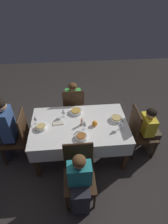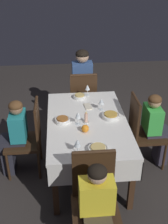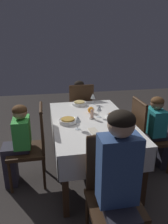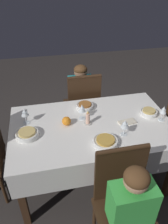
{
  "view_description": "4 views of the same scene",
  "coord_description": "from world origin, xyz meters",
  "px_view_note": "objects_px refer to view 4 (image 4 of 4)",
  "views": [
    {
      "loc": [
        0.1,
        1.99,
        2.64
      ],
      "look_at": [
        -0.08,
        -0.09,
        0.89
      ],
      "focal_mm": 28.0,
      "sensor_mm": 36.0,
      "label": 1
    },
    {
      "loc": [
        -2.81,
        0.3,
        2.44
      ],
      "look_at": [
        -0.08,
        0.05,
        0.89
      ],
      "focal_mm": 45.0,
      "sensor_mm": 36.0,
      "label": 2
    },
    {
      "loc": [
        2.4,
        -0.53,
        1.72
      ],
      "look_at": [
        -0.07,
        -0.08,
        0.81
      ],
      "focal_mm": 35.0,
      "sensor_mm": 36.0,
      "label": 3
    },
    {
      "loc": [
        -0.42,
        -1.59,
        1.98
      ],
      "look_at": [
        -0.06,
        0.09,
        0.82
      ],
      "focal_mm": 35.0,
      "sensor_mm": 36.0,
      "label": 4
    }
  ],
  "objects_px": {
    "wine_glass_west": "(25,113)",
    "bowl_west": "(27,134)",
    "bowl_south": "(105,142)",
    "bowl_north": "(85,106)",
    "bowl_east": "(149,112)",
    "wine_glass_south": "(125,124)",
    "wine_glass_east": "(163,110)",
    "chair_north": "(83,104)",
    "candle_centerpiece": "(88,119)",
    "napkin_red_folded": "(127,122)",
    "orange_fruit": "(66,121)",
    "dining_table": "(92,132)",
    "person_child_teal": "(80,95)",
    "person_child_green": "(133,223)",
    "wine_glass_north": "(82,109)",
    "chair_south": "(123,202)"
  },
  "relations": [
    {
      "from": "wine_glass_east",
      "to": "orange_fruit",
      "type": "xyz_separation_m",
      "value": [
        -0.91,
        0.12,
        -0.07
      ]
    },
    {
      "from": "chair_south",
      "to": "wine_glass_east",
      "type": "height_order",
      "value": "chair_south"
    },
    {
      "from": "person_child_teal",
      "to": "bowl_north",
      "type": "height_order",
      "value": "person_child_teal"
    },
    {
      "from": "person_child_green",
      "to": "bowl_west",
      "type": "distance_m",
      "value": 1.09
    },
    {
      "from": "bowl_east",
      "to": "person_child_green",
      "type": "bearing_deg",
      "value": -119.7
    },
    {
      "from": "wine_glass_west",
      "to": "wine_glass_north",
      "type": "distance_m",
      "value": 0.54
    },
    {
      "from": "chair_north",
      "to": "candle_centerpiece",
      "type": "height_order",
      "value": "chair_north"
    },
    {
      "from": "wine_glass_north",
      "to": "person_child_teal",
      "type": "bearing_deg",
      "value": 80.52
    },
    {
      "from": "candle_centerpiece",
      "to": "napkin_red_folded",
      "type": "height_order",
      "value": "candle_centerpiece"
    },
    {
      "from": "person_child_teal",
      "to": "bowl_west",
      "type": "relative_size",
      "value": 4.83
    },
    {
      "from": "wine_glass_east",
      "to": "bowl_south",
      "type": "height_order",
      "value": "wine_glass_east"
    },
    {
      "from": "chair_north",
      "to": "bowl_east",
      "type": "height_order",
      "value": "chair_north"
    },
    {
      "from": "chair_north",
      "to": "person_child_teal",
      "type": "relative_size",
      "value": 0.97
    },
    {
      "from": "bowl_east",
      "to": "wine_glass_south",
      "type": "xyz_separation_m",
      "value": [
        -0.36,
        -0.24,
        0.09
      ]
    },
    {
      "from": "chair_north",
      "to": "napkin_red_folded",
      "type": "relative_size",
      "value": 5.47
    },
    {
      "from": "chair_north",
      "to": "bowl_south",
      "type": "relative_size",
      "value": 4.47
    },
    {
      "from": "wine_glass_west",
      "to": "wine_glass_east",
      "type": "bearing_deg",
      "value": -10.22
    },
    {
      "from": "bowl_east",
      "to": "wine_glass_north",
      "type": "relative_size",
      "value": 1.06
    },
    {
      "from": "dining_table",
      "to": "wine_glass_south",
      "type": "distance_m",
      "value": 0.37
    },
    {
      "from": "wine_glass_west",
      "to": "wine_glass_north",
      "type": "relative_size",
      "value": 0.99
    },
    {
      "from": "person_child_green",
      "to": "napkin_red_folded",
      "type": "distance_m",
      "value": 0.9
    },
    {
      "from": "bowl_west",
      "to": "napkin_red_folded",
      "type": "distance_m",
      "value": 0.93
    },
    {
      "from": "dining_table",
      "to": "chair_north",
      "type": "bearing_deg",
      "value": 85.52
    },
    {
      "from": "person_child_teal",
      "to": "orange_fruit",
      "type": "distance_m",
      "value": 0.91
    },
    {
      "from": "wine_glass_west",
      "to": "candle_centerpiece",
      "type": "bearing_deg",
      "value": -13.83
    },
    {
      "from": "person_child_teal",
      "to": "wine_glass_north",
      "type": "distance_m",
      "value": 0.83
    },
    {
      "from": "napkin_red_folded",
      "to": "dining_table",
      "type": "bearing_deg",
      "value": 172.72
    },
    {
      "from": "bowl_east",
      "to": "wine_glass_north",
      "type": "distance_m",
      "value": 0.68
    },
    {
      "from": "wine_glass_north",
      "to": "candle_centerpiece",
      "type": "height_order",
      "value": "wine_glass_north"
    },
    {
      "from": "candle_centerpiece",
      "to": "orange_fruit",
      "type": "xyz_separation_m",
      "value": [
        -0.2,
        0.03,
        -0.01
      ]
    },
    {
      "from": "bowl_east",
      "to": "bowl_west",
      "type": "distance_m",
      "value": 1.19
    },
    {
      "from": "chair_south",
      "to": "bowl_east",
      "type": "relative_size",
      "value": 5.58
    },
    {
      "from": "person_child_teal",
      "to": "bowl_south",
      "type": "height_order",
      "value": "person_child_teal"
    },
    {
      "from": "bowl_south",
      "to": "bowl_north",
      "type": "bearing_deg",
      "value": 94.82
    },
    {
      "from": "chair_south",
      "to": "wine_glass_south",
      "type": "distance_m",
      "value": 0.62
    },
    {
      "from": "wine_glass_west",
      "to": "bowl_west",
      "type": "bearing_deg",
      "value": -87.14
    },
    {
      "from": "bowl_west",
      "to": "napkin_red_folded",
      "type": "bearing_deg",
      "value": 0.17
    },
    {
      "from": "person_child_green",
      "to": "wine_glass_north",
      "type": "xyz_separation_m",
      "value": [
        -0.14,
        0.99,
        0.3
      ]
    },
    {
      "from": "person_child_teal",
      "to": "chair_south",
      "type": "bearing_deg",
      "value": 90.51
    },
    {
      "from": "chair_north",
      "to": "bowl_south",
      "type": "bearing_deg",
      "value": 89.33
    },
    {
      "from": "bowl_north",
      "to": "wine_glass_north",
      "type": "bearing_deg",
      "value": -110.86
    },
    {
      "from": "wine_glass_east",
      "to": "chair_north",
      "type": "bearing_deg",
      "value": 128.49
    },
    {
      "from": "bowl_east",
      "to": "candle_centerpiece",
      "type": "relative_size",
      "value": 1.2
    },
    {
      "from": "chair_north",
      "to": "wine_glass_north",
      "type": "xyz_separation_m",
      "value": [
        -0.13,
        -0.59,
        0.33
      ]
    },
    {
      "from": "chair_south",
      "to": "bowl_west",
      "type": "xyz_separation_m",
      "value": [
        -0.67,
        0.66,
        0.24
      ]
    },
    {
      "from": "orange_fruit",
      "to": "wine_glass_west",
      "type": "bearing_deg",
      "value": 163.42
    },
    {
      "from": "dining_table",
      "to": "wine_glass_east",
      "type": "distance_m",
      "value": 0.71
    },
    {
      "from": "chair_north",
      "to": "wine_glass_east",
      "type": "relative_size",
      "value": 6.1
    },
    {
      "from": "bowl_east",
      "to": "candle_centerpiece",
      "type": "distance_m",
      "value": 0.63
    },
    {
      "from": "bowl_west",
      "to": "wine_glass_south",
      "type": "distance_m",
      "value": 0.86
    }
  ]
}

